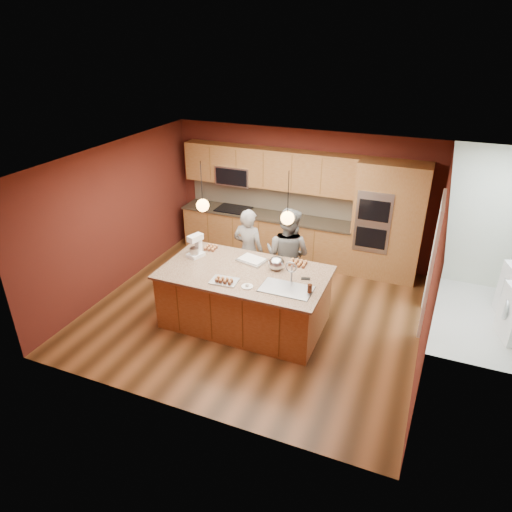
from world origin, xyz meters
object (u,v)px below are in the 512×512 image
at_px(person_right, 287,255).
at_px(stand_mixer, 196,247).
at_px(person_left, 249,251).
at_px(mixing_bowl, 276,263).
at_px(island, 245,297).

relative_size(person_right, stand_mixer, 4.54).
height_order(person_left, person_right, person_right).
bearing_deg(mixing_bowl, stand_mixer, -177.38).
distance_m(island, person_left, 1.11).
relative_size(person_left, mixing_bowl, 6.12).
xyz_separation_m(person_left, mixing_bowl, (0.80, -0.73, 0.27)).
height_order(island, person_right, person_right).
relative_size(island, person_left, 1.62).
distance_m(stand_mixer, mixing_bowl, 1.43).
height_order(person_left, mixing_bowl, person_left).
bearing_deg(mixing_bowl, island, -148.63).
xyz_separation_m(person_right, stand_mixer, (-1.37, -0.80, 0.27)).
bearing_deg(stand_mixer, island, 6.43).
relative_size(person_left, person_right, 0.93).
height_order(person_right, mixing_bowl, person_right).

